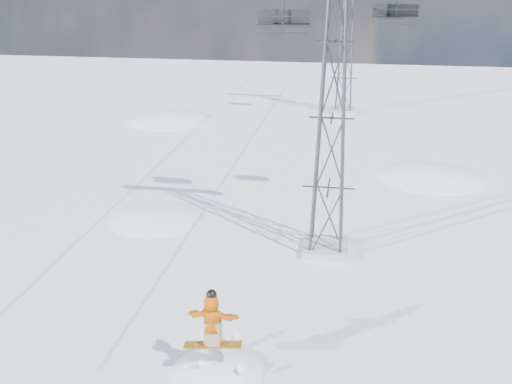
# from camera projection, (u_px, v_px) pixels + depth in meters

# --- Properties ---
(ground) EXTENTS (120.00, 120.00, 0.00)m
(ground) POSITION_uv_depth(u_px,v_px,m) (280.00, 378.00, 15.82)
(ground) COLOR white
(ground) RESTS_ON ground
(snow_terrain) EXTENTS (39.00, 37.00, 22.00)m
(snow_terrain) POSITION_uv_depth(u_px,v_px,m) (249.00, 283.00, 39.55)
(snow_terrain) COLOR white
(snow_terrain) RESTS_ON ground
(lift_tower_near) EXTENTS (5.20, 1.80, 11.43)m
(lift_tower_near) POSITION_uv_depth(u_px,v_px,m) (332.00, 119.00, 21.09)
(lift_tower_near) COLOR #999999
(lift_tower_near) RESTS_ON ground
(lift_tower_far) EXTENTS (5.20, 1.80, 11.43)m
(lift_tower_far) POSITION_uv_depth(u_px,v_px,m) (346.00, 43.00, 44.09)
(lift_tower_far) COLOR #999999
(lift_tower_far) RESTS_ON ground
(lift_chair_near) EXTENTS (2.09, 0.60, 2.59)m
(lift_chair_near) POSITION_uv_depth(u_px,v_px,m) (283.00, 20.00, 22.66)
(lift_chair_near) COLOR black
(lift_chair_near) RESTS_ON ground
(lift_chair_mid) EXTENTS (1.82, 0.52, 2.26)m
(lift_chair_mid) POSITION_uv_depth(u_px,v_px,m) (395.00, 12.00, 22.79)
(lift_chair_mid) COLOR black
(lift_chair_mid) RESTS_ON ground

